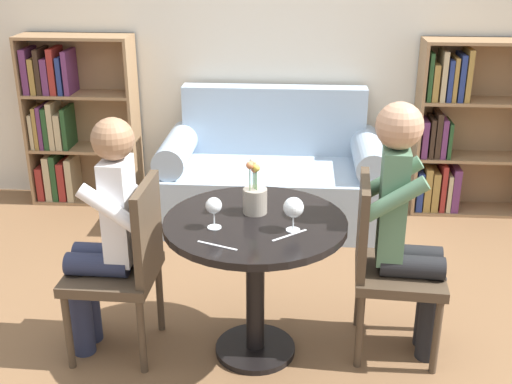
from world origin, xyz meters
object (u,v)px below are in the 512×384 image
Objects in this scene: wine_glass_left at (214,207)px; wine_glass_right at (293,208)px; chair_right at (385,260)px; flower_vase at (255,196)px; person_left at (105,234)px; person_right at (407,225)px; bookshelf_left at (69,122)px; bookshelf_right at (457,131)px; chair_left at (126,262)px; couch at (272,178)px.

wine_glass_right is at bearing -0.39° from wine_glass_left.
chair_right is at bearing 22.66° from wine_glass_right.
wine_glass_right is 0.58× the size of flower_vase.
person_right reaches higher than person_left.
wine_glass_left is at bearing 82.96° from person_left.
flower_vase is at bearing 99.60° from person_left.
flower_vase is (0.17, 0.18, -0.02)m from wine_glass_left.
person_right is 0.91m from wine_glass_left.
chair_right is 1.35m from person_left.
bookshelf_left is 2.39m from flower_vase.
person_left is at bearing 97.63° from person_right.
bookshelf_left is 8.09× the size of wine_glass_right.
flower_vase is at bearing 46.68° from wine_glass_left.
person_left is 0.57m from wine_glass_left.
chair_right is 0.71× the size of person_right.
flower_vase is (-1.35, -1.81, 0.20)m from bookshelf_right.
wine_glass_right is (-0.44, -0.19, 0.34)m from chair_right.
chair_right is (1.24, 0.11, 0.00)m from chair_left.
chair_left is 0.70m from flower_vase.
bookshelf_left is 2.43m from wine_glass_left.
chair_left is 3.31× the size of flower_vase.
person_right is (1.42, 0.09, 0.05)m from person_left.
wine_glass_left is at bearing 106.80° from chair_right.
bookshelf_left is 1.00× the size of bookshelf_right.
bookshelf_right is 2.74m from chair_left.
bookshelf_right is at bearing -15.28° from person_right.
couch is 1.40m from bookshelf_right.
wine_glass_right is (1.73, -1.99, 0.21)m from bookshelf_left.
flower_vase is (-0.71, 0.01, 0.12)m from person_right.
flower_vase is at bearing -126.58° from bookshelf_right.
bookshelf_left is 2.90m from person_right.
bookshelf_right is at bearing -17.73° from chair_right.
chair_right is at bearing 0.25° from flower_vase.
bookshelf_left reaches higher than flower_vase.
bookshelf_left is at bearing -154.75° from person_left.
wine_glass_left is (-0.18, -1.73, 0.52)m from couch.
wine_glass_right is at bearing -44.89° from flower_vase.
chair_left is at bearing -110.60° from couch.
flower_vase reaches higher than couch.
chair_right is 5.71× the size of wine_glass_right.
bookshelf_left is 1.42× the size of chair_left.
bookshelf_right is 2.51m from wine_glass_left.
wine_glass_right is (-0.53, -0.18, 0.14)m from person_right.
person_right is at bearing -0.57° from flower_vase.
wine_glass_left is (0.53, -0.08, 0.19)m from person_left.
bookshelf_left and bookshelf_right have the same top height.
bookshelf_right reaches higher than wine_glass_right.
chair_left is 0.56m from wine_glass_left.
wine_glass_left is 0.54× the size of flower_vase.
chair_left is at bearing 98.80° from chair_right.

